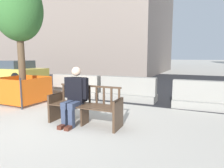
% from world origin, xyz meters
% --- Properties ---
extents(ground_plane, '(200.00, 200.00, 0.00)m').
position_xyz_m(ground_plane, '(0.00, 0.00, 0.00)').
color(ground_plane, '#ADA89E').
extents(street_asphalt, '(120.00, 12.00, 0.01)m').
position_xyz_m(street_asphalt, '(0.00, 8.70, 0.00)').
color(street_asphalt, black).
rests_on(street_asphalt, ground).
extents(street_bench, '(1.70, 0.57, 0.88)m').
position_xyz_m(street_bench, '(0.66, 0.47, 0.40)').
color(street_bench, '#473323').
rests_on(street_bench, ground).
extents(seated_person, '(0.58, 0.73, 1.31)m').
position_xyz_m(seated_person, '(0.43, 0.41, 0.69)').
color(seated_person, black).
rests_on(seated_person, ground).
extents(jersey_barrier_centre, '(2.01, 0.71, 0.84)m').
position_xyz_m(jersey_barrier_centre, '(0.67, 3.27, 0.34)').
color(jersey_barrier_centre, gray).
rests_on(jersey_barrier_centre, ground).
extents(jersey_barrier_left, '(2.02, 0.76, 0.84)m').
position_xyz_m(jersey_barrier_left, '(-1.45, 3.16, 0.34)').
color(jersey_barrier_left, '#9E998E').
rests_on(jersey_barrier_left, ground).
extents(jersey_barrier_right, '(2.03, 0.76, 0.84)m').
position_xyz_m(jersey_barrier_right, '(3.24, 3.12, 0.34)').
color(jersey_barrier_right, gray).
rests_on(jersey_barrier_right, ground).
extents(street_tree, '(1.53, 1.53, 4.03)m').
position_xyz_m(street_tree, '(-2.39, 1.45, 2.99)').
color(street_tree, brown).
rests_on(street_tree, ground).
extents(construction_fence, '(1.38, 1.38, 0.94)m').
position_xyz_m(construction_fence, '(-2.39, 1.45, 0.47)').
color(construction_fence, '#2D2D33').
rests_on(construction_fence, ground).
extents(car_taxi_near, '(4.21, 2.05, 1.30)m').
position_xyz_m(car_taxi_near, '(-7.87, 5.56, 0.65)').
color(car_taxi_near, '#DBC64C').
rests_on(car_taxi_near, ground).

